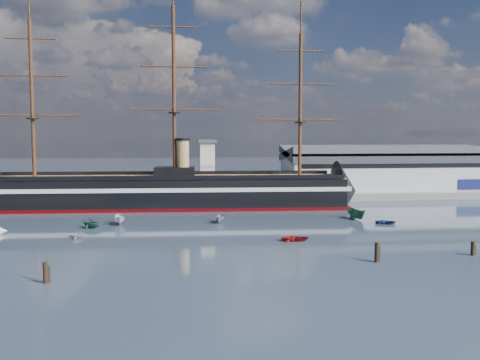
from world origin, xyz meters
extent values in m
plane|color=#203146|center=(0.00, 40.00, 0.00)|extent=(600.00, 600.00, 0.00)
cube|color=slate|center=(10.00, 76.00, 0.00)|extent=(180.00, 18.00, 2.00)
cube|color=#B7BABC|center=(58.00, 80.00, 7.00)|extent=(62.00, 20.00, 10.00)
cube|color=#3F4247|center=(58.00, 80.00, 12.60)|extent=(63.00, 21.00, 2.00)
cube|color=silver|center=(3.00, 73.00, 9.00)|extent=(4.00, 4.00, 14.00)
cube|color=#3F4247|center=(3.00, 73.00, 16.50)|extent=(5.00, 5.00, 1.00)
cube|color=black|center=(-7.88, 60.00, 4.00)|extent=(88.59, 19.67, 7.00)
cube|color=silver|center=(-7.88, 60.00, 5.20)|extent=(90.60, 19.99, 1.00)
cube|color=#450305|center=(-7.88, 60.00, 0.35)|extent=(90.60, 19.95, 0.90)
cone|color=black|center=(38.62, 60.00, 3.70)|extent=(11.65, 16.13, 15.68)
cube|color=brown|center=(-7.88, 60.00, 7.60)|extent=(88.54, 18.39, 0.40)
cube|color=black|center=(-5.88, 60.00, 9.00)|extent=(10.24, 6.41, 2.50)
cylinder|color=tan|center=(-3.88, 60.00, 12.50)|extent=(3.20, 3.20, 9.00)
cylinder|color=#381E0F|center=(-39.88, 60.00, 26.80)|extent=(0.90, 0.90, 38.00)
cylinder|color=#381E0F|center=(-5.88, 60.00, 28.80)|extent=(0.90, 0.90, 42.00)
cylinder|color=#381E0F|center=(26.12, 60.00, 25.80)|extent=(0.90, 0.90, 36.00)
imported|color=silver|center=(-17.05, 35.84, 0.00)|extent=(6.51, 3.01, 2.52)
imported|color=maroon|center=(15.07, 15.11, 0.00)|extent=(1.44, 3.10, 1.40)
imported|color=gray|center=(3.55, 35.69, 0.00)|extent=(5.32, 3.07, 2.00)
imported|color=#1D4B36|center=(-22.25, 32.28, 0.00)|extent=(6.29, 7.29, 2.50)
imported|color=navy|center=(37.53, 30.25, 0.00)|extent=(1.86, 2.87, 1.25)
imported|color=#26563A|center=(33.52, 36.69, 0.00)|extent=(7.60, 4.18, 2.88)
imported|color=#989898|center=(-23.21, 21.66, 0.00)|extent=(2.64, 4.26, 1.45)
cylinder|color=black|center=(-21.60, -7.10, 0.00)|extent=(0.64, 0.64, 3.39)
cylinder|color=black|center=(23.48, -1.39, 0.00)|extent=(0.64, 0.64, 3.63)
cylinder|color=black|center=(39.74, 1.15, 0.00)|extent=(0.64, 0.64, 2.86)
camera|label=1|loc=(-5.02, -74.80, 18.63)|focal=40.00mm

